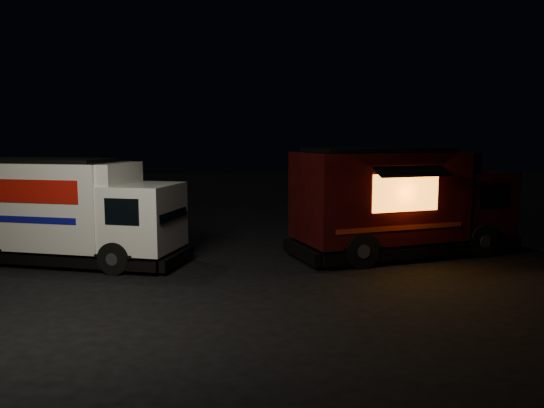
{
  "coord_description": "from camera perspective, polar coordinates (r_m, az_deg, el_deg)",
  "views": [
    {
      "loc": [
        0.5,
        -13.15,
        3.62
      ],
      "look_at": [
        1.51,
        2.0,
        1.68
      ],
      "focal_mm": 35.0,
      "sensor_mm": 36.0,
      "label": 1
    }
  ],
  "objects": [
    {
      "name": "white_truck",
      "position": [
        16.26,
        -20.77,
        -0.7
      ],
      "size": [
        6.97,
        4.03,
        3.0
      ],
      "primitive_type": null,
      "rotation": [
        0.0,
        0.0,
        -0.29
      ],
      "color": "silver",
      "rests_on": "ground"
    },
    {
      "name": "red_truck",
      "position": [
        16.77,
        14.03,
        0.29
      ],
      "size": [
        7.51,
        4.44,
        3.29
      ],
      "primitive_type": null,
      "rotation": [
        0.0,
        0.0,
        0.28
      ],
      "color": "#35090A",
      "rests_on": "ground"
    },
    {
      "name": "ground",
      "position": [
        13.65,
        -5.84,
        -8.14
      ],
      "size": [
        80.0,
        80.0,
        0.0
      ],
      "primitive_type": "plane",
      "color": "black",
      "rests_on": "ground"
    }
  ]
}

